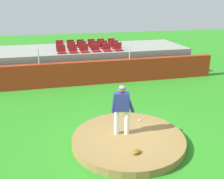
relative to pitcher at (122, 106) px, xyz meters
name	(u,v)px	position (x,y,z in m)	size (l,w,h in m)	color
ground_plane	(128,143)	(0.18, -0.25, -1.34)	(60.00, 60.00, 0.00)	#2C8B20
pitchers_mound	(128,140)	(0.18, -0.25, -1.20)	(3.92, 3.92, 0.27)	olive
pitcher	(122,106)	(0.00, 0.00, 0.00)	(0.81, 0.38, 1.84)	silver
baseball	(139,120)	(0.94, 0.76, -1.03)	(0.07, 0.07, 0.07)	white
fielding_glove	(136,152)	(0.11, -1.30, -1.01)	(0.30, 0.20, 0.11)	brown
brick_barrier	(94,73)	(0.18, 6.57, -0.65)	(15.04, 0.40, 1.38)	#A22F15
fence_post_left	(38,57)	(-2.86, 6.57, 0.45)	(0.06, 0.06, 0.83)	silver
fence_post_right	(130,52)	(2.34, 6.57, 0.45)	(0.06, 0.06, 0.83)	silver
bleacher_platform	(87,60)	(0.18, 9.25, -0.49)	(13.16, 4.13, 1.69)	gray
stadium_chair_0	(61,51)	(-1.55, 7.73, 0.51)	(0.48, 0.44, 0.50)	maroon
stadium_chair_1	(73,50)	(-0.86, 7.71, 0.51)	(0.48, 0.44, 0.50)	maroon
stadium_chair_2	(84,50)	(-0.19, 7.69, 0.51)	(0.48, 0.44, 0.50)	maroon
stadium_chair_3	(96,49)	(0.54, 7.74, 0.51)	(0.48, 0.44, 0.50)	maroon
stadium_chair_4	(107,49)	(1.23, 7.71, 0.51)	(0.48, 0.44, 0.50)	maroon
stadium_chair_5	(118,48)	(1.95, 7.73, 0.51)	(0.48, 0.44, 0.50)	maroon
stadium_chair_6	(60,48)	(-1.59, 8.62, 0.51)	(0.48, 0.44, 0.50)	maroon
stadium_chair_7	(72,48)	(-0.86, 8.58, 0.51)	(0.48, 0.44, 0.50)	maroon
stadium_chair_8	(83,47)	(-0.16, 8.62, 0.51)	(0.48, 0.44, 0.50)	maroon
stadium_chair_9	(94,47)	(0.55, 8.58, 0.51)	(0.48, 0.44, 0.50)	maroon
stadium_chair_10	(104,46)	(1.23, 8.64, 0.51)	(0.48, 0.44, 0.50)	maroon
stadium_chair_11	(115,46)	(1.95, 8.60, 0.51)	(0.48, 0.44, 0.50)	maroon
stadium_chair_12	(60,46)	(-1.56, 9.53, 0.51)	(0.48, 0.44, 0.50)	maroon
stadium_chair_13	(71,45)	(-0.85, 9.52, 0.51)	(0.48, 0.44, 0.50)	maroon
stadium_chair_14	(81,45)	(-0.18, 9.53, 0.51)	(0.48, 0.44, 0.50)	maroon
stadium_chair_15	(91,44)	(0.56, 9.52, 0.51)	(0.48, 0.44, 0.50)	maroon
stadium_chair_16	(101,44)	(1.21, 9.53, 0.51)	(0.48, 0.44, 0.50)	maroon
stadium_chair_17	(111,43)	(1.95, 9.52, 0.51)	(0.48, 0.44, 0.50)	maroon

